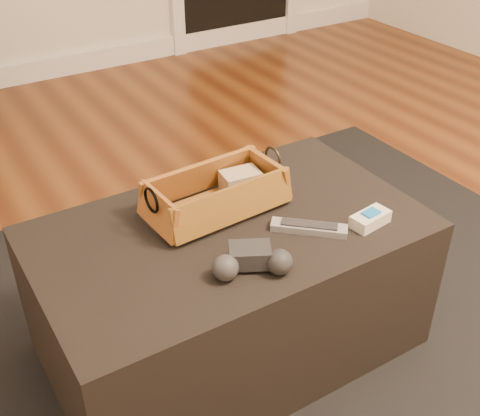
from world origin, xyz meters
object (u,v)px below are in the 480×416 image
tv_remote (213,207)px  cream_gadget (370,219)px  silver_remote (309,227)px  wicker_basket (216,196)px  ottoman (230,289)px  game_controller (252,261)px

tv_remote → cream_gadget: size_ratio=1.78×
tv_remote → silver_remote: tv_remote is taller
tv_remote → cream_gadget: bearing=-48.0°
tv_remote → wicker_basket: 0.03m
ottoman → silver_remote: bearing=-37.6°
silver_remote → tv_remote: bearing=131.1°
wicker_basket → game_controller: bearing=-102.8°
wicker_basket → cream_gadget: (0.30, -0.27, -0.03)m
ottoman → cream_gadget: 0.43m
wicker_basket → game_controller: wicker_basket is taller
tv_remote → wicker_basket: size_ratio=0.51×
ottoman → silver_remote: size_ratio=5.80×
ottoman → cream_gadget: (0.31, -0.18, 0.23)m
tv_remote → game_controller: 0.26m
ottoman → game_controller: bearing=-105.4°
wicker_basket → game_controller: (-0.06, -0.27, -0.01)m
game_controller → tv_remote: bearing=80.4°
silver_remote → cream_gadget: size_ratio=1.54×
game_controller → silver_remote: 0.22m
wicker_basket → silver_remote: 0.26m
cream_gadget → silver_remote: bearing=158.4°
wicker_basket → silver_remote: size_ratio=2.27×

